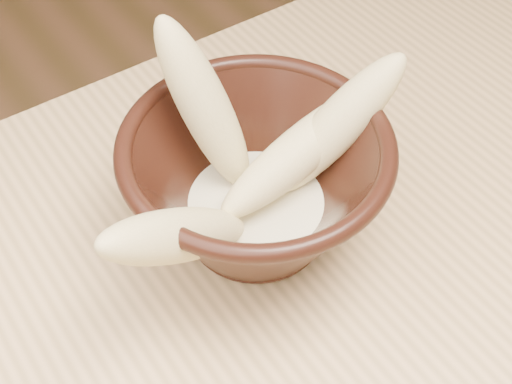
{
  "coord_description": "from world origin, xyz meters",
  "views": [
    {
      "loc": [
        -0.08,
        -0.16,
        1.23
      ],
      "look_at": [
        0.12,
        0.14,
        0.81
      ],
      "focal_mm": 50.0,
      "sensor_mm": 36.0,
      "label": 1
    }
  ],
  "objects": [
    {
      "name": "banana_across",
      "position": [
        0.17,
        0.14,
        0.83
      ],
      "size": [
        0.18,
        0.06,
        0.07
      ],
      "primitive_type": "ellipsoid",
      "rotation": [
        1.38,
        0.0,
        1.69
      ],
      "color": "#CFC07A",
      "rests_on": "bowl"
    },
    {
      "name": "milk_puddle",
      "position": [
        0.12,
        0.14,
        0.79
      ],
      "size": [
        0.12,
        0.12,
        0.02
      ],
      "primitive_type": "cylinder",
      "color": "beige",
      "rests_on": "bowl"
    },
    {
      "name": "banana_upright",
      "position": [
        0.11,
        0.19,
        0.86
      ],
      "size": [
        0.08,
        0.11,
        0.16
      ],
      "primitive_type": "ellipsoid",
      "rotation": [
        0.45,
        0.0,
        3.56
      ],
      "color": "#CFC07A",
      "rests_on": "bowl"
    },
    {
      "name": "bowl",
      "position": [
        0.12,
        0.14,
        0.82
      ],
      "size": [
        0.21,
        0.21,
        0.11
      ],
      "rotation": [
        0.0,
        0.0,
        0.21
      ],
      "color": "black",
      "rests_on": "table"
    },
    {
      "name": "banana_right",
      "position": [
        0.2,
        0.13,
        0.84
      ],
      "size": [
        0.14,
        0.06,
        0.13
      ],
      "primitive_type": "ellipsoid",
      "rotation": [
        0.81,
        0.0,
        1.42
      ],
      "color": "#CFC07A",
      "rests_on": "bowl"
    },
    {
      "name": "banana_left",
      "position": [
        0.04,
        0.11,
        0.84
      ],
      "size": [
        0.15,
        0.07,
        0.13
      ],
      "primitive_type": "ellipsoid",
      "rotation": [
        0.91,
        0.0,
        -1.34
      ],
      "color": "#CFC07A",
      "rests_on": "bowl"
    }
  ]
}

